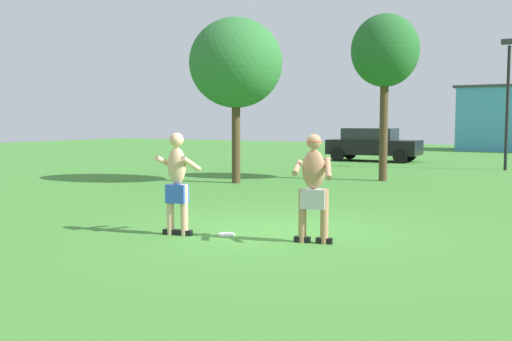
% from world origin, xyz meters
% --- Properties ---
extents(ground_plane, '(80.00, 80.00, 0.00)m').
position_xyz_m(ground_plane, '(0.00, 0.00, 0.00)').
color(ground_plane, '#428433').
extents(player_with_cap, '(0.78, 0.69, 1.75)m').
position_xyz_m(player_with_cap, '(1.01, -0.63, 0.97)').
color(player_with_cap, black).
rests_on(player_with_cap, ground_plane).
extents(player_in_blue, '(0.56, 0.70, 1.75)m').
position_xyz_m(player_in_blue, '(-1.27, -1.17, 0.92)').
color(player_in_blue, black).
rests_on(player_in_blue, ground_plane).
extents(frisbee, '(0.30, 0.30, 0.03)m').
position_xyz_m(frisbee, '(-0.53, -0.78, 0.01)').
color(frisbee, white).
rests_on(frisbee, ground_plane).
extents(car_black_near_post, '(4.35, 2.13, 1.58)m').
position_xyz_m(car_black_near_post, '(-4.37, 18.25, 0.82)').
color(car_black_near_post, black).
rests_on(car_black_near_post, ground_plane).
extents(lamp_post, '(0.60, 0.24, 5.08)m').
position_xyz_m(lamp_post, '(1.86, 15.78, 3.17)').
color(lamp_post, black).
rests_on(lamp_post, ground_plane).
extents(tree_right_field, '(2.87, 2.87, 5.10)m').
position_xyz_m(tree_right_field, '(-4.84, 6.51, 3.70)').
color(tree_right_field, '#4C3823').
rests_on(tree_right_field, ground_plane).
extents(tree_behind_players, '(2.16, 2.16, 5.32)m').
position_xyz_m(tree_behind_players, '(-1.06, 9.43, 4.12)').
color(tree_behind_players, '#4C3823').
rests_on(tree_behind_players, ground_plane).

